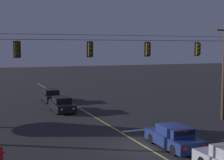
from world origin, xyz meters
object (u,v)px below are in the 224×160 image
object	(u,v)px
traffic_light_leftmost	(17,49)
car_oncoming_lead	(62,105)
traffic_light_centre	(148,49)
traffic_light_left_inner	(91,49)
traffic_light_right_inner	(198,49)
car_oncoming_trailing	(51,96)
fire_hydrant	(1,153)
car_waiting_near_lane	(174,138)

from	to	relation	value
traffic_light_leftmost	car_oncoming_lead	distance (m)	11.62
traffic_light_centre	car_oncoming_lead	xyz separation A→B (m)	(-4.59, 8.99, -5.39)
car_oncoming_lead	traffic_light_left_inner	bearing A→B (deg)	-90.01
traffic_light_left_inner	traffic_light_leftmost	bearing A→B (deg)	180.00
traffic_light_leftmost	traffic_light_centre	world-z (taller)	same
traffic_light_right_inner	car_oncoming_lead	bearing A→B (deg)	135.43
traffic_light_right_inner	car_oncoming_trailing	distance (m)	18.45
car_oncoming_trailing	fire_hydrant	bearing A→B (deg)	-109.20
traffic_light_centre	car_oncoming_lead	world-z (taller)	traffic_light_centre
traffic_light_right_inner	fire_hydrant	bearing A→B (deg)	-165.54
traffic_light_leftmost	traffic_light_centre	size ratio (longest dim) A/B	1.00
traffic_light_left_inner	traffic_light_centre	world-z (taller)	same
traffic_light_left_inner	car_waiting_near_lane	world-z (taller)	traffic_light_left_inner
traffic_light_leftmost	car_oncoming_lead	world-z (taller)	traffic_light_leftmost
car_waiting_near_lane	fire_hydrant	size ratio (longest dim) A/B	5.15
traffic_light_right_inner	car_oncoming_trailing	xyz separation A→B (m)	(-8.89, 15.25, -5.39)
traffic_light_left_inner	fire_hydrant	size ratio (longest dim) A/B	1.45
car_oncoming_trailing	fire_hydrant	size ratio (longest dim) A/B	5.26
traffic_light_centre	fire_hydrant	xyz separation A→B (m)	(-11.06, -4.02, -5.59)
traffic_light_centre	car_oncoming_trailing	bearing A→B (deg)	105.94
traffic_light_right_inner	fire_hydrant	distance (m)	17.05
car_oncoming_trailing	car_oncoming_lead	bearing A→B (deg)	-92.10
traffic_light_left_inner	traffic_light_centre	distance (m)	4.59
car_waiting_near_lane	fire_hydrant	bearing A→B (deg)	172.12
car_waiting_near_lane	fire_hydrant	xyz separation A→B (m)	(-10.05, 1.39, -0.21)
traffic_light_left_inner	car_oncoming_trailing	world-z (taller)	traffic_light_left_inner
traffic_light_centre	car_waiting_near_lane	size ratio (longest dim) A/B	0.28
traffic_light_left_inner	traffic_light_right_inner	bearing A→B (deg)	0.00
traffic_light_leftmost	car_oncoming_trailing	bearing A→B (deg)	70.98
traffic_light_right_inner	fire_hydrant	world-z (taller)	traffic_light_right_inner
car_oncoming_lead	traffic_light_right_inner	bearing A→B (deg)	-44.57
traffic_light_centre	fire_hydrant	bearing A→B (deg)	-160.02
traffic_light_leftmost	traffic_light_right_inner	world-z (taller)	same
traffic_light_centre	car_waiting_near_lane	bearing A→B (deg)	-100.61
traffic_light_centre	car_oncoming_lead	size ratio (longest dim) A/B	0.28
traffic_light_left_inner	car_waiting_near_lane	distance (m)	8.43
traffic_light_left_inner	car_oncoming_lead	distance (m)	10.48
car_oncoming_lead	traffic_light_centre	bearing A→B (deg)	-62.96
car_oncoming_trailing	traffic_light_leftmost	bearing A→B (deg)	-109.02
car_oncoming_lead	fire_hydrant	xyz separation A→B (m)	(-6.48, -13.01, -0.21)
traffic_light_left_inner	car_oncoming_trailing	bearing A→B (deg)	89.13
traffic_light_left_inner	car_oncoming_trailing	size ratio (longest dim) A/B	0.28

